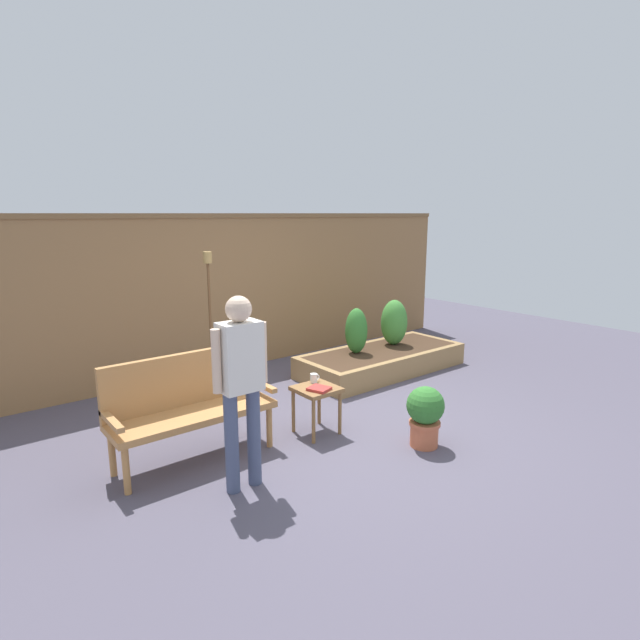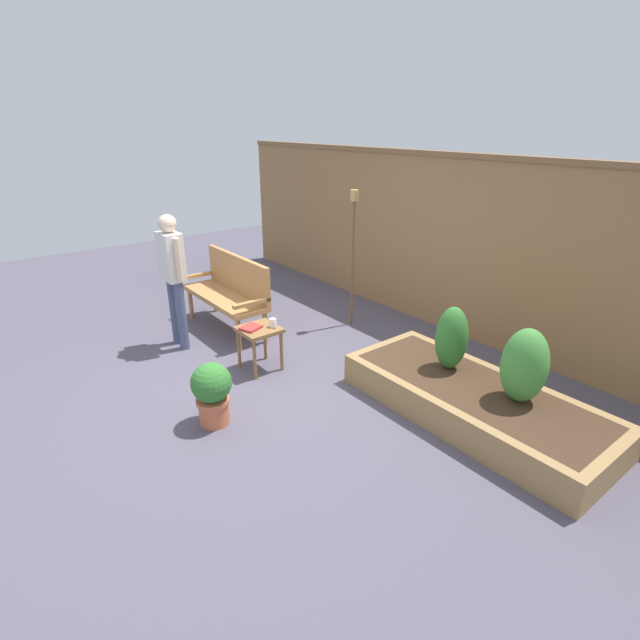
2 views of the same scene
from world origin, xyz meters
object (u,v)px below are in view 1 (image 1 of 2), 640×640
garden_bench (189,399)px  person_by_bench (241,376)px  tiki_torch (209,299)px  side_table (316,395)px  potted_boxwood (425,413)px  shrub_near_bench (356,331)px  book_on_table (319,389)px  shrub_far_corner (394,322)px  cup_on_table (314,378)px

garden_bench → person_by_bench: (0.11, -0.76, 0.39)m
tiki_torch → garden_bench: bearing=-124.1°
side_table → potted_boxwood: (0.62, -0.86, -0.07)m
shrub_near_bench → tiki_torch: 2.04m
book_on_table → shrub_far_corner: (2.34, 1.22, 0.13)m
side_table → book_on_table: size_ratio=2.44×
book_on_table → side_table: bearing=49.9°
garden_bench → potted_boxwood: size_ratio=2.47×
book_on_table → shrub_near_bench: bearing=17.6°
tiki_torch → potted_boxwood: bearing=-68.9°
potted_boxwood → book_on_table: bearing=129.8°
potted_boxwood → tiki_torch: 2.76m
garden_bench → book_on_table: size_ratio=7.32×
side_table → person_by_bench: (-1.08, -0.44, 0.54)m
cup_on_table → shrub_near_bench: 1.82m
shrub_near_bench → person_by_bench: (-2.66, -1.58, 0.32)m
potted_boxwood → tiki_torch: size_ratio=0.34×
tiki_torch → shrub_near_bench: bearing=-13.3°
book_on_table → shrub_near_bench: (1.61, 1.22, 0.12)m
cup_on_table → garden_bench: bearing=171.8°
cup_on_table → person_by_bench: (-1.16, -0.57, 0.41)m
side_table → cup_on_table: size_ratio=4.38×
cup_on_table → shrub_near_bench: (1.51, 1.01, 0.08)m
cup_on_table → person_by_bench: size_ratio=0.07×
shrub_far_corner → person_by_bench: person_by_bench is taller
shrub_far_corner → person_by_bench: (-3.40, -1.58, 0.31)m
shrub_far_corner → tiki_torch: size_ratio=0.38×
garden_bench → shrub_far_corner: size_ratio=2.20×
shrub_near_bench → person_by_bench: bearing=-149.3°
side_table → person_by_bench: size_ratio=0.31×
shrub_far_corner → garden_bench: bearing=-166.7°
cup_on_table → shrub_near_bench: bearing=33.9°
garden_bench → cup_on_table: (1.27, -0.18, -0.02)m
garden_bench → person_by_bench: person_by_bench is taller
shrub_near_bench → shrub_far_corner: bearing=0.0°
book_on_table → tiki_torch: tiki_torch is taller
side_table → shrub_near_bench: (1.58, 1.14, 0.21)m
cup_on_table → book_on_table: 0.24m
shrub_far_corner → person_by_bench: size_ratio=0.42×
side_table → tiki_torch: 1.81m
garden_bench → side_table: (1.19, -0.31, -0.15)m
cup_on_table → book_on_table: size_ratio=0.56×
cup_on_table → potted_boxwood: size_ratio=0.19×
cup_on_table → shrub_near_bench: size_ratio=0.18×
book_on_table → person_by_bench: bearing=179.2°
garden_bench → shrub_near_bench: size_ratio=2.32×
cup_on_table → shrub_far_corner: (2.24, 1.01, 0.10)m
person_by_bench → side_table: bearing=22.1°
potted_boxwood → person_by_bench: (-1.70, 0.42, 0.61)m
cup_on_table → potted_boxwood: potted_boxwood is taller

